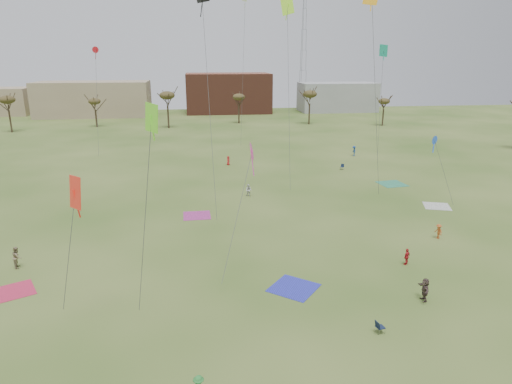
{
  "coord_description": "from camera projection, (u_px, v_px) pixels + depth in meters",
  "views": [
    {
      "loc": [
        -4.85,
        -25.7,
        16.86
      ],
      "look_at": [
        0.0,
        12.0,
        5.5
      ],
      "focal_mm": 31.77,
      "sensor_mm": 36.0,
      "label": 1
    }
  ],
  "objects": [
    {
      "name": "spectator_fore_a",
      "position": [
        407.0,
        257.0,
        38.11
      ],
      "size": [
        0.89,
        0.8,
        1.45
      ],
      "primitive_type": "imported",
      "rotation": [
        0.0,
        0.0,
        3.79
      ],
      "color": "red",
      "rests_on": "ground"
    },
    {
      "name": "radio_tower",
      "position": [
        303.0,
        49.0,
        146.8
      ],
      "size": [
        1.51,
        1.72,
        41.0
      ],
      "color": "#9EA3A8",
      "rests_on": "ground"
    },
    {
      "name": "spectator_fore_b",
      "position": [
        17.0,
        257.0,
        37.58
      ],
      "size": [
        0.83,
        0.99,
        1.82
      ],
      "primitive_type": "imported",
      "rotation": [
        0.0,
        0.0,
        1.74
      ],
      "color": "#867655",
      "rests_on": "ground"
    },
    {
      "name": "blanket_blue",
      "position": [
        294.0,
        288.0,
        34.41
      ],
      "size": [
        4.5,
        4.5,
        0.03
      ],
      "primitive_type": "cube",
      "rotation": [
        0.0,
        0.0,
        2.46
      ],
      "color": "#2A2FB7",
      "rests_on": "ground"
    },
    {
      "name": "blanket_red",
      "position": [
        14.0,
        291.0,
        33.9
      ],
      "size": [
        3.77,
        3.77,
        0.03
      ],
      "primitive_type": "cube",
      "rotation": [
        0.0,
        0.0,
        2.05
      ],
      "color": "#C4274A",
      "rests_on": "ground"
    },
    {
      "name": "blanket_plum",
      "position": [
        197.0,
        216.0,
        50.12
      ],
      "size": [
        3.06,
        3.06,
        0.03
      ],
      "primitive_type": "cube",
      "rotation": [
        0.0,
        0.0,
        0.03
      ],
      "color": "#A53281",
      "rests_on": "ground"
    },
    {
      "name": "blanket_olive",
      "position": [
        392.0,
        184.0,
        62.61
      ],
      "size": [
        3.87,
        3.87,
        0.03
      ],
      "primitive_type": "cube",
      "rotation": [
        0.0,
        0.0,
        0.14
      ],
      "color": "#308461",
      "rests_on": "ground"
    },
    {
      "name": "spectator_mid_e",
      "position": [
        249.0,
        190.0,
        56.89
      ],
      "size": [
        0.95,
        0.89,
        1.55
      ],
      "primitive_type": "imported",
      "rotation": [
        0.0,
        0.0,
        5.74
      ],
      "color": "silver",
      "rests_on": "ground"
    },
    {
      "name": "building_grey",
      "position": [
        337.0,
        97.0,
        145.58
      ],
      "size": [
        24.0,
        12.0,
        9.0
      ],
      "primitive_type": "cube",
      "color": "gray",
      "rests_on": "ground"
    },
    {
      "name": "camp_chair_right",
      "position": [
        342.0,
        168.0,
        70.57
      ],
      "size": [
        0.72,
        0.73,
        0.87
      ],
      "rotation": [
        0.0,
        0.0,
        5.66
      ],
      "color": "#131F35",
      "rests_on": "ground"
    },
    {
      "name": "camp_chair_center",
      "position": [
        380.0,
        329.0,
        28.74
      ],
      "size": [
        0.64,
        0.6,
        0.87
      ],
      "rotation": [
        0.0,
        0.0,
        1.78
      ],
      "color": "#131D34",
      "rests_on": "ground"
    },
    {
      "name": "tree_line",
      "position": [
        206.0,
        102.0,
        102.65
      ],
      "size": [
        117.44,
        49.32,
        8.91
      ],
      "color": "#3A2B1E",
      "rests_on": "ground"
    },
    {
      "name": "flyer_far_c",
      "position": [
        354.0,
        151.0,
        80.19
      ],
      "size": [
        0.74,
        1.19,
        1.78
      ],
      "primitive_type": "imported",
      "rotation": [
        0.0,
        0.0,
        4.65
      ],
      "color": "navy",
      "rests_on": "ground"
    },
    {
      "name": "flyer_mid_b",
      "position": [
        438.0,
        231.0,
        43.62
      ],
      "size": [
        0.7,
        1.02,
        1.45
      ],
      "primitive_type": "imported",
      "rotation": [
        0.0,
        0.0,
        4.9
      ],
      "color": "#B05221",
      "rests_on": "ground"
    },
    {
      "name": "flyer_far_b",
      "position": [
        228.0,
        161.0,
        73.42
      ],
      "size": [
        0.76,
        0.86,
        1.48
      ],
      "primitive_type": "imported",
      "rotation": [
        0.0,
        0.0,
        1.06
      ],
      "color": "red",
      "rests_on": "ground"
    },
    {
      "name": "building_brick",
      "position": [
        228.0,
        93.0,
        142.77
      ],
      "size": [
        26.0,
        16.0,
        12.0
      ],
      "primitive_type": "cube",
      "color": "brown",
      "rests_on": "ground"
    },
    {
      "name": "building_tan",
      "position": [
        94.0,
        99.0,
        133.41
      ],
      "size": [
        32.0,
        14.0,
        10.0
      ],
      "primitive_type": "cube",
      "color": "#937F60",
      "rests_on": "ground"
    },
    {
      "name": "blanket_cream",
      "position": [
        437.0,
        206.0,
        53.25
      ],
      "size": [
        3.7,
        3.7,
        0.03
      ],
      "primitive_type": "cube",
      "rotation": [
        0.0,
        0.0,
        1.24
      ],
      "color": "beige",
      "rests_on": "ground"
    },
    {
      "name": "spectator_fore_c",
      "position": [
        425.0,
        290.0,
        32.41
      ],
      "size": [
        0.72,
        1.67,
        1.74
      ],
      "primitive_type": "imported",
      "rotation": [
        0.0,
        0.0,
        4.58
      ],
      "color": "#4E3C38",
      "rests_on": "ground"
    },
    {
      "name": "ground",
      "position": [
        279.0,
        323.0,
        29.84
      ],
      "size": [
        260.0,
        260.0,
        0.0
      ],
      "primitive_type": "plane",
      "color": "#304F18",
      "rests_on": "ground"
    },
    {
      "name": "kites_aloft",
      "position": [
        234.0,
        22.0,
        54.25
      ],
      "size": [
        52.87,
        59.23,
        26.68
      ],
      "color": "red",
      "rests_on": "ground"
    }
  ]
}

